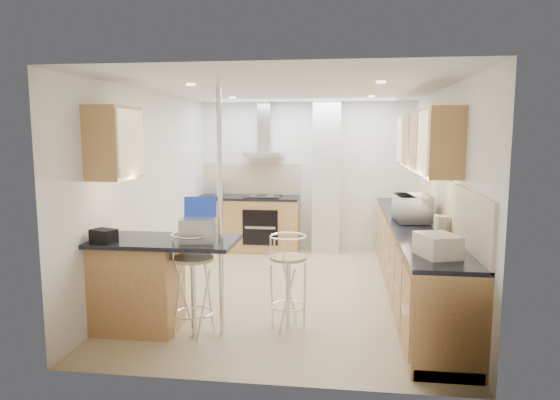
# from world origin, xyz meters

# --- Properties ---
(ground) EXTENTS (4.80, 4.80, 0.00)m
(ground) POSITION_xyz_m (0.00, 0.00, 0.00)
(ground) COLOR tan
(ground) RESTS_ON ground
(room_shell) EXTENTS (3.64, 4.84, 2.51)m
(room_shell) POSITION_xyz_m (0.32, 0.38, 1.54)
(room_shell) COLOR white
(room_shell) RESTS_ON ground
(right_counter) EXTENTS (0.63, 4.40, 0.92)m
(right_counter) POSITION_xyz_m (1.50, 0.00, 0.46)
(right_counter) COLOR #A17540
(right_counter) RESTS_ON ground
(back_counter) EXTENTS (1.70, 0.63, 0.92)m
(back_counter) POSITION_xyz_m (-0.95, 2.10, 0.46)
(back_counter) COLOR #A17540
(back_counter) RESTS_ON ground
(peninsula) EXTENTS (1.47, 0.72, 0.94)m
(peninsula) POSITION_xyz_m (-1.12, -1.45, 0.48)
(peninsula) COLOR #A17540
(peninsula) RESTS_ON ground
(microwave) EXTENTS (0.45, 0.61, 0.32)m
(microwave) POSITION_xyz_m (1.46, -0.01, 1.08)
(microwave) COLOR white
(microwave) RESTS_ON right_counter
(laptop) EXTENTS (0.37, 0.30, 0.23)m
(laptop) POSITION_xyz_m (-0.74, -1.53, 1.05)
(laptop) COLOR #A1A5A9
(laptop) RESTS_ON peninsula
(bag) EXTENTS (0.27, 0.23, 0.12)m
(bag) POSITION_xyz_m (-1.63, -1.65, 1.00)
(bag) COLOR black
(bag) RESTS_ON peninsula
(bar_stool_near) EXTENTS (0.44, 0.44, 1.04)m
(bar_stool_near) POSITION_xyz_m (-0.79, -1.54, 0.52)
(bar_stool_near) COLOR tan
(bar_stool_near) RESTS_ON ground
(bar_stool_end) EXTENTS (0.56, 0.56, 0.97)m
(bar_stool_end) POSITION_xyz_m (0.10, -1.19, 0.48)
(bar_stool_end) COLOR tan
(bar_stool_end) RESTS_ON ground
(jar_a) EXTENTS (0.15, 0.15, 0.19)m
(jar_a) POSITION_xyz_m (1.60, 1.31, 1.01)
(jar_a) COLOR beige
(jar_a) RESTS_ON right_counter
(jar_b) EXTENTS (0.13, 0.13, 0.15)m
(jar_b) POSITION_xyz_m (1.61, 0.40, 1.00)
(jar_b) COLOR beige
(jar_b) RESTS_ON right_counter
(jar_c) EXTENTS (0.16, 0.16, 0.18)m
(jar_c) POSITION_xyz_m (1.68, -0.68, 1.01)
(jar_c) COLOR beige
(jar_c) RESTS_ON right_counter
(jar_d) EXTENTS (0.12, 0.12, 0.15)m
(jar_d) POSITION_xyz_m (1.69, -0.43, 1.00)
(jar_d) COLOR white
(jar_d) RESTS_ON right_counter
(bread_bin) EXTENTS (0.40, 0.45, 0.19)m
(bread_bin) POSITION_xyz_m (1.45, -1.73, 1.02)
(bread_bin) COLOR beige
(bread_bin) RESTS_ON right_counter
(kettle) EXTENTS (0.16, 0.16, 0.24)m
(kettle) POSITION_xyz_m (-1.48, 2.17, 1.04)
(kettle) COLOR #B2B4B7
(kettle) RESTS_ON back_counter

